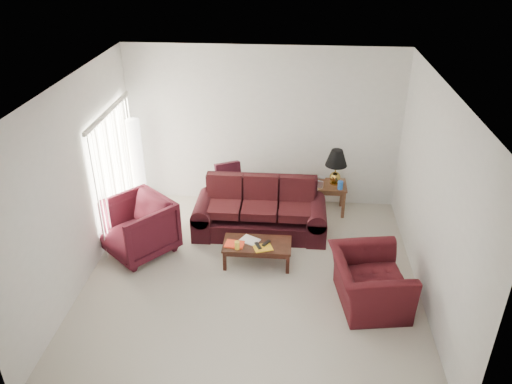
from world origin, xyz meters
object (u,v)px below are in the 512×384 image
sofa (260,209)px  armchair_right (369,282)px  coffee_table (257,253)px  armchair_left (137,227)px  floor_lamp (137,164)px  end_table (331,198)px

sofa → armchair_right: bearing=-47.0°
sofa → coffee_table: size_ratio=2.13×
armchair_left → armchair_right: bearing=25.6°
floor_lamp → end_table: bearing=1.7°
armchair_left → coffee_table: size_ratio=0.96×
floor_lamp → coffee_table: bearing=-34.8°
armchair_right → floor_lamp: bearing=49.5°
end_table → armchair_left: size_ratio=0.55×
end_table → armchair_right: armchair_right is taller
coffee_table → end_table: bearing=68.0°
floor_lamp → armchair_right: size_ratio=1.55×
coffee_table → armchair_left: bearing=-171.2°
sofa → armchair_left: (-1.94, -0.75, 0.00)m
end_table → coffee_table: bearing=-125.5°
coffee_table → armchair_right: bearing=-12.9°
end_table → armchair_left: 3.58m
sofa → coffee_table: bearing=-89.4°
end_table → floor_lamp: (-3.60, -0.11, 0.61)m
floor_lamp → coffee_table: (2.35, -1.64, -0.70)m
armchair_left → armchair_right: armchair_left is taller
sofa → floor_lamp: (-2.33, 0.73, 0.43)m
sofa → armchair_left: 2.08m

